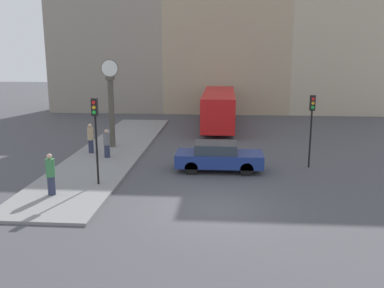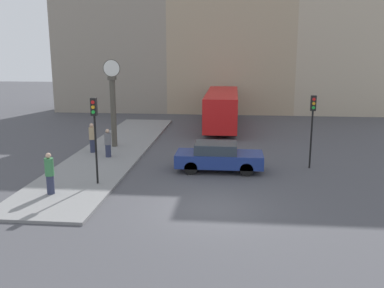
% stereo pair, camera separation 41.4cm
% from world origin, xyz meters
% --- Properties ---
extents(ground_plane, '(120.00, 120.00, 0.00)m').
position_xyz_m(ground_plane, '(0.00, 0.00, 0.00)').
color(ground_plane, '#47474C').
extents(sidewalk_corner, '(3.85, 21.54, 0.12)m').
position_xyz_m(sidewalk_corner, '(-6.25, 8.77, 0.06)').
color(sidewalk_corner, gray).
rests_on(sidewalk_corner, ground_plane).
extents(building_row, '(32.38, 5.00, 19.97)m').
position_xyz_m(building_row, '(1.45, 26.06, 8.72)').
color(building_row, gray).
rests_on(building_row, ground_plane).
extents(sedan_car, '(4.29, 1.80, 1.42)m').
position_xyz_m(sedan_car, '(0.07, 5.26, 0.72)').
color(sedan_car, navy).
rests_on(sedan_car, ground_plane).
extents(bus_distant, '(2.33, 9.97, 2.73)m').
position_xyz_m(bus_distant, '(-0.11, 17.21, 1.56)').
color(bus_distant, red).
rests_on(bus_distant, ground_plane).
extents(traffic_light_near, '(0.26, 0.24, 3.80)m').
position_xyz_m(traffic_light_near, '(-5.17, 2.33, 2.83)').
color(traffic_light_near, black).
rests_on(traffic_light_near, sidewalk_corner).
extents(traffic_light_far, '(0.26, 0.24, 3.70)m').
position_xyz_m(traffic_light_far, '(4.68, 6.20, 2.65)').
color(traffic_light_far, black).
rests_on(traffic_light_far, ground_plane).
extents(street_clock, '(1.03, 0.44, 5.22)m').
position_xyz_m(street_clock, '(-6.43, 9.61, 2.70)').
color(street_clock, '#4C473D').
rests_on(street_clock, sidewalk_corner).
extents(pedestrian_tan_coat, '(0.34, 0.34, 1.69)m').
position_xyz_m(pedestrian_tan_coat, '(-7.25, 7.94, 0.97)').
color(pedestrian_tan_coat, '#2D334C').
rests_on(pedestrian_tan_coat, sidewalk_corner).
extents(pedestrian_grey_jacket, '(0.37, 0.37, 1.56)m').
position_xyz_m(pedestrian_grey_jacket, '(-6.05, 6.98, 0.89)').
color(pedestrian_grey_jacket, '#2D334C').
rests_on(pedestrian_grey_jacket, sidewalk_corner).
extents(pedestrian_green_hoodie, '(0.36, 0.36, 1.73)m').
position_xyz_m(pedestrian_green_hoodie, '(-6.66, 0.80, 0.98)').
color(pedestrian_green_hoodie, '#2D334C').
rests_on(pedestrian_green_hoodie, sidewalk_corner).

